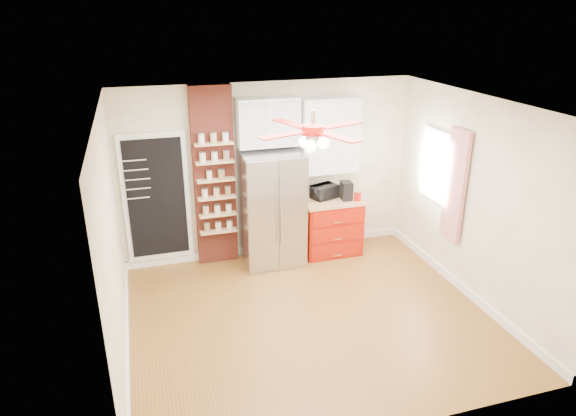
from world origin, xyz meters
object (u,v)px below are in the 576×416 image
object	(u,v)px
coffee_maker	(346,191)
red_cabinet	(330,226)
fridge	(272,209)
ceiling_fan	(313,130)
toaster_oven	(324,192)
canister_left	(358,196)
pantry_jar_oats	(209,175)

from	to	relation	value
coffee_maker	red_cabinet	bearing A→B (deg)	169.77
fridge	red_cabinet	distance (m)	1.06
fridge	red_cabinet	world-z (taller)	fridge
fridge	coffee_maker	xyz separation A→B (m)	(1.19, -0.01, 0.17)
fridge	ceiling_fan	distance (m)	2.25
toaster_oven	coffee_maker	bearing A→B (deg)	-45.28
fridge	red_cabinet	xyz separation A→B (m)	(0.97, 0.05, -0.42)
fridge	canister_left	world-z (taller)	fridge
toaster_oven	ceiling_fan	bearing A→B (deg)	-135.97
ceiling_fan	red_cabinet	bearing A→B (deg)	61.29
red_cabinet	ceiling_fan	distance (m)	2.75
toaster_oven	coffee_maker	distance (m)	0.34
fridge	pantry_jar_oats	bearing A→B (deg)	170.05
pantry_jar_oats	toaster_oven	bearing A→B (deg)	-0.73
fridge	toaster_oven	xyz separation A→B (m)	(0.88, 0.13, 0.13)
red_cabinet	canister_left	size ratio (longest dim) A/B	6.51
canister_left	pantry_jar_oats	distance (m)	2.29
fridge	canister_left	size ratio (longest dim) A/B	12.12
toaster_oven	canister_left	bearing A→B (deg)	-49.04
coffee_maker	canister_left	xyz separation A→B (m)	(0.15, -0.11, -0.07)
coffee_maker	canister_left	size ratio (longest dim) A/B	1.98
ceiling_fan	canister_left	bearing A→B (deg)	49.61
toaster_oven	pantry_jar_oats	distance (m)	1.82
fridge	canister_left	xyz separation A→B (m)	(1.34, -0.11, 0.10)
ceiling_fan	pantry_jar_oats	world-z (taller)	ceiling_fan
ceiling_fan	coffee_maker	distance (m)	2.42
coffee_maker	canister_left	world-z (taller)	coffee_maker
fridge	pantry_jar_oats	world-z (taller)	fridge
fridge	ceiling_fan	bearing A→B (deg)	-88.24
ceiling_fan	canister_left	xyz separation A→B (m)	(1.29, 1.52, -1.45)
red_cabinet	toaster_oven	xyz separation A→B (m)	(-0.09, 0.08, 0.56)
red_cabinet	canister_left	distance (m)	0.66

